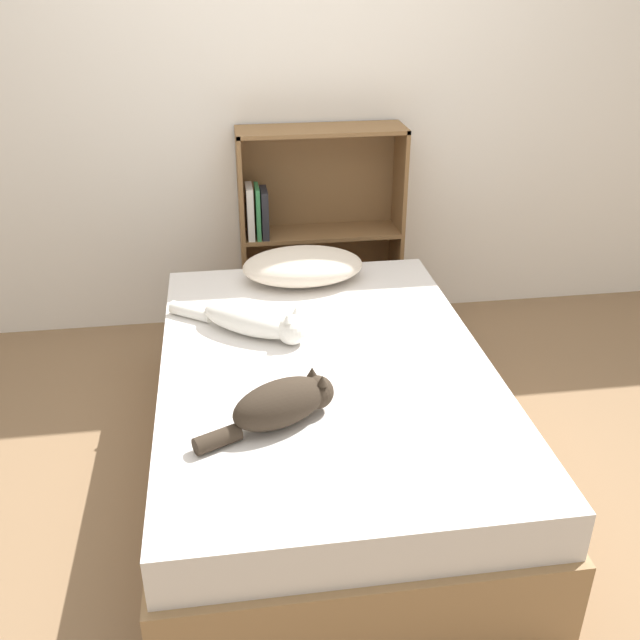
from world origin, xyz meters
TOP-DOWN VIEW (x-y plane):
  - ground_plane at (0.00, 0.00)m, footprint 8.00×8.00m
  - wall_back at (0.00, 1.41)m, footprint 8.00×0.06m
  - bed at (0.00, 0.00)m, footprint 1.25×1.87m
  - pillow at (0.01, 0.73)m, footprint 0.55×0.35m
  - cat_light at (-0.25, 0.25)m, footprint 0.55×0.43m
  - cat_dark at (-0.19, -0.36)m, footprint 0.46×0.29m
  - bookshelf at (0.14, 1.28)m, footprint 0.84×0.26m

SIDE VIEW (x-z plane):
  - ground_plane at x=0.00m, z-range 0.00..0.00m
  - bed at x=0.00m, z-range 0.00..0.50m
  - bookshelf at x=0.14m, z-range 0.01..1.09m
  - cat_light at x=-0.25m, z-range 0.49..0.63m
  - cat_dark at x=-0.19m, z-range 0.50..0.65m
  - pillow at x=0.01m, z-range 0.50..0.65m
  - wall_back at x=0.00m, z-range 0.00..2.50m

